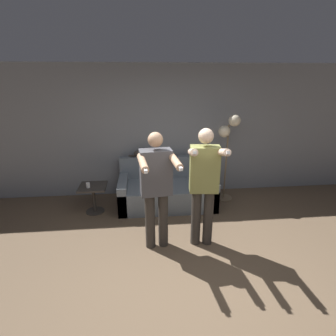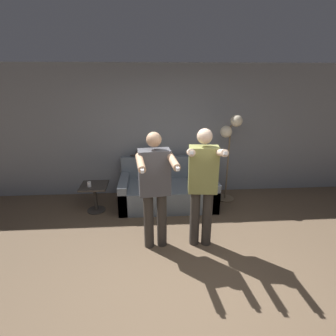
# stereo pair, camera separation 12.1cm
# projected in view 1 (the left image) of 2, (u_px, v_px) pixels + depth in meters

# --- Properties ---
(ground_plane) EXTENTS (16.00, 16.00, 0.00)m
(ground_plane) POSITION_uv_depth(u_px,v_px,m) (193.00, 289.00, 3.08)
(ground_plane) COLOR brown
(wall_back) EXTENTS (10.00, 0.05, 2.60)m
(wall_back) POSITION_uv_depth(u_px,v_px,m) (169.00, 132.00, 5.26)
(wall_back) COLOR gray
(wall_back) RESTS_ON ground_plane
(couch) EXTENTS (1.80, 0.95, 0.85)m
(couch) POSITION_uv_depth(u_px,v_px,m) (167.00, 191.00, 5.06)
(couch) COLOR slate
(couch) RESTS_ON ground_plane
(person_left) EXTENTS (0.54, 0.71, 1.70)m
(person_left) POSITION_uv_depth(u_px,v_px,m) (156.00, 185.00, 3.53)
(person_left) COLOR #38332D
(person_left) RESTS_ON ground_plane
(person_right) EXTENTS (0.52, 0.70, 1.73)m
(person_right) POSITION_uv_depth(u_px,v_px,m) (204.00, 182.00, 3.58)
(person_right) COLOR #38332D
(person_right) RESTS_ON ground_plane
(cat) EXTENTS (0.50, 0.12, 0.18)m
(cat) POSITION_uv_depth(u_px,v_px,m) (144.00, 153.00, 5.14)
(cat) COLOR #3D3833
(cat) RESTS_ON couch
(floor_lamp) EXTENTS (0.40, 0.34, 1.70)m
(floor_lamp) POSITION_uv_depth(u_px,v_px,m) (229.00, 135.00, 4.93)
(floor_lamp) COLOR #756047
(floor_lamp) RESTS_ON ground_plane
(side_table) EXTENTS (0.48, 0.48, 0.51)m
(side_table) POSITION_uv_depth(u_px,v_px,m) (93.00, 193.00, 4.71)
(side_table) COLOR #38332D
(side_table) RESTS_ON ground_plane
(cup) EXTENTS (0.07, 0.07, 0.09)m
(cup) POSITION_uv_depth(u_px,v_px,m) (88.00, 185.00, 4.58)
(cup) COLOR white
(cup) RESTS_ON side_table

